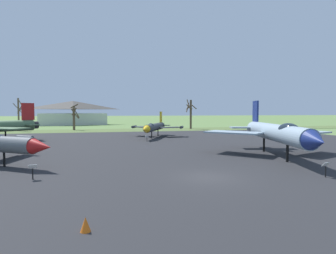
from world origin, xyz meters
name	(u,v)px	position (x,y,z in m)	size (l,w,h in m)	color
ground_plane	(209,178)	(0.00, 0.00, 0.00)	(600.00, 600.00, 0.00)	#607F42
asphalt_apron	(159,147)	(0.00, 16.68, 0.03)	(71.37, 55.60, 0.05)	#28282B
grass_verge_strip	(131,130)	(0.00, 50.48, 0.03)	(131.37, 12.00, 0.06)	#566A36
jet_fighter_front_left	(155,127)	(1.92, 29.96, 1.86)	(9.33, 12.82, 4.54)	#33383D
info_placard_front_left	(147,138)	(-0.45, 23.56, 0.61)	(0.52, 0.26, 0.98)	black
info_placard_front_right	(33,170)	(-11.49, 2.11, 0.66)	(0.55, 0.35, 1.05)	black
jet_fighter_rear_center	(276,132)	(9.67, 6.65, 2.48)	(13.31, 17.18, 5.83)	#8EA3B2
info_placard_rear_center	(326,168)	(7.73, -1.83, 0.69)	(0.56, 0.36, 1.09)	black
bare_tree_far_left	(19,113)	(-25.48, 52.97, 4.16)	(2.19, 2.29, 7.64)	brown
bare_tree_left_of_center	(74,116)	(-13.43, 53.60, 3.39)	(2.15, 2.44, 6.48)	brown
bare_tree_center	(190,112)	(15.55, 51.74, 4.34)	(2.90, 2.91, 7.71)	brown
visitor_building	(73,113)	(-16.33, 82.65, 4.08)	(23.72, 11.89, 8.18)	beige
traffic_cone	(85,225)	(-7.69, -7.02, 0.30)	(0.43, 0.43, 0.61)	orange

